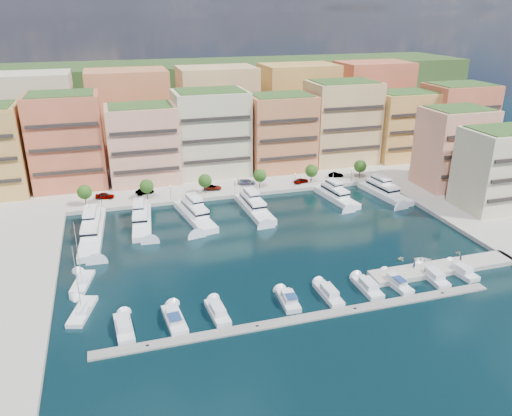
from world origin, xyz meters
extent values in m
plane|color=black|center=(0.00, 0.00, 0.00)|extent=(400.00, 400.00, 0.00)
cube|color=#9E998E|center=(0.00, 62.00, 0.00)|extent=(220.00, 64.00, 2.00)
cube|color=#253C18|center=(0.00, 110.00, 0.00)|extent=(240.00, 40.00, 58.00)
cube|color=gray|center=(-3.00, -30.00, 0.00)|extent=(72.00, 2.20, 0.35)
cube|color=#9E998E|center=(30.00, -22.00, 0.00)|extent=(32.00, 5.00, 2.00)
cube|color=#DB6B49|center=(-44.00, 52.00, 14.00)|extent=(20.00, 16.00, 26.00)
cube|color=black|center=(-44.00, 43.75, 14.00)|extent=(18.40, 0.50, 0.90)
cube|color=#2C5120|center=(-44.00, 52.00, 27.40)|extent=(17.60, 14.08, 0.80)
cube|color=#E79A80|center=(-23.00, 50.00, 12.00)|extent=(20.00, 15.00, 22.00)
cube|color=black|center=(-23.00, 42.25, 12.00)|extent=(18.40, 0.50, 0.90)
cube|color=#2C5120|center=(-23.00, 50.00, 23.40)|extent=(17.60, 13.20, 0.80)
cube|color=beige|center=(-2.00, 52.00, 13.50)|extent=(22.00, 16.00, 25.00)
cube|color=black|center=(-2.00, 43.75, 13.50)|extent=(20.24, 0.50, 0.90)
cube|color=#2C5120|center=(-2.00, 52.00, 26.40)|extent=(19.36, 14.08, 0.80)
cube|color=#D87A51|center=(20.00, 50.00, 12.50)|extent=(20.00, 15.00, 23.00)
cube|color=black|center=(20.00, 42.25, 12.50)|extent=(18.40, 0.50, 0.90)
cube|color=#2C5120|center=(20.00, 50.00, 24.40)|extent=(17.60, 13.20, 0.80)
cube|color=#E4C178|center=(42.00, 52.00, 14.00)|extent=(22.00, 16.00, 26.00)
cube|color=black|center=(42.00, 43.75, 14.00)|extent=(20.24, 0.50, 0.90)
cube|color=#2C5120|center=(42.00, 52.00, 27.40)|extent=(19.36, 14.08, 0.80)
cube|color=gold|center=(64.00, 50.00, 12.00)|extent=(20.00, 15.00, 22.00)
cube|color=black|center=(64.00, 42.25, 12.00)|extent=(18.40, 0.50, 0.90)
cube|color=#2C5120|center=(64.00, 50.00, 23.40)|extent=(17.60, 13.20, 0.80)
cube|color=#DB6B49|center=(84.00, 48.00, 13.00)|extent=(22.00, 16.00, 24.00)
cube|color=black|center=(84.00, 39.75, 13.00)|extent=(20.24, 0.50, 0.90)
cube|color=#2C5120|center=(84.00, 48.00, 25.40)|extent=(19.36, 14.08, 0.80)
cube|color=#E79A80|center=(62.00, 20.00, 12.00)|extent=(18.00, 14.00, 22.00)
cube|color=black|center=(62.00, 12.75, 12.00)|extent=(16.56, 0.50, 0.90)
cube|color=#2C5120|center=(62.00, 20.00, 23.40)|extent=(15.84, 12.32, 0.80)
cube|color=beige|center=(62.00, 2.00, 11.00)|extent=(18.00, 14.00, 20.00)
cube|color=#2C5120|center=(62.00, 2.00, 21.40)|extent=(15.84, 12.32, 0.80)
cube|color=beige|center=(-55.00, 74.00, 16.00)|extent=(26.00, 18.00, 30.00)
cube|color=#D87A51|center=(-25.00, 74.00, 16.00)|extent=(26.00, 18.00, 30.00)
cube|color=#E4C178|center=(5.00, 74.00, 16.00)|extent=(26.00, 18.00, 30.00)
cube|color=gold|center=(35.00, 74.00, 16.00)|extent=(26.00, 18.00, 30.00)
cube|color=#DB6B49|center=(65.00, 74.00, 16.00)|extent=(26.00, 18.00, 30.00)
cylinder|color=#473323|center=(-40.00, 33.50, 2.50)|extent=(0.24, 0.24, 3.00)
sphere|color=#1D4714|center=(-40.00, 33.50, 4.75)|extent=(3.80, 3.80, 3.80)
cylinder|color=#473323|center=(-24.00, 33.50, 2.50)|extent=(0.24, 0.24, 3.00)
sphere|color=#1D4714|center=(-24.00, 33.50, 4.75)|extent=(3.80, 3.80, 3.80)
cylinder|color=#473323|center=(-8.00, 33.50, 2.50)|extent=(0.24, 0.24, 3.00)
sphere|color=#1D4714|center=(-8.00, 33.50, 4.75)|extent=(3.80, 3.80, 3.80)
cylinder|color=#473323|center=(8.00, 33.50, 2.50)|extent=(0.24, 0.24, 3.00)
sphere|color=#1D4714|center=(8.00, 33.50, 4.75)|extent=(3.80, 3.80, 3.80)
cylinder|color=#473323|center=(24.00, 33.50, 2.50)|extent=(0.24, 0.24, 3.00)
sphere|color=#1D4714|center=(24.00, 33.50, 4.75)|extent=(3.80, 3.80, 3.80)
cylinder|color=#473323|center=(40.00, 33.50, 2.50)|extent=(0.24, 0.24, 3.00)
sphere|color=#1D4714|center=(40.00, 33.50, 4.75)|extent=(3.80, 3.80, 3.80)
cylinder|color=black|center=(-36.00, 31.20, 3.00)|extent=(0.10, 0.10, 4.00)
sphere|color=#FFF2CC|center=(-36.00, 31.20, 5.05)|extent=(0.30, 0.30, 0.30)
cylinder|color=black|center=(-18.00, 31.20, 3.00)|extent=(0.10, 0.10, 4.00)
sphere|color=#FFF2CC|center=(-18.00, 31.20, 5.05)|extent=(0.30, 0.30, 0.30)
cylinder|color=black|center=(0.00, 31.20, 3.00)|extent=(0.10, 0.10, 4.00)
sphere|color=#FFF2CC|center=(0.00, 31.20, 5.05)|extent=(0.30, 0.30, 0.30)
cylinder|color=black|center=(18.00, 31.20, 3.00)|extent=(0.10, 0.10, 4.00)
sphere|color=#FFF2CC|center=(18.00, 31.20, 5.05)|extent=(0.30, 0.30, 0.30)
cylinder|color=black|center=(36.00, 31.20, 3.00)|extent=(0.10, 0.10, 4.00)
sphere|color=#FFF2CC|center=(36.00, 31.20, 5.05)|extent=(0.30, 0.30, 0.30)
cube|color=white|center=(-38.33, 15.32, 0.35)|extent=(6.37, 27.60, 2.30)
cube|color=white|center=(-38.33, 18.06, 2.40)|extent=(4.73, 15.26, 1.80)
cube|color=black|center=(-38.33, 18.06, 2.40)|extent=(4.79, 15.33, 0.55)
cube|color=white|center=(-38.33, 20.25, 4.00)|extent=(3.27, 8.37, 1.40)
cylinder|color=#B2B2B7|center=(-38.33, 21.89, 5.60)|extent=(0.14, 0.14, 1.80)
cube|color=white|center=(-26.75, 18.59, 0.35)|extent=(6.09, 21.12, 2.30)
cube|color=white|center=(-26.75, 20.67, 2.40)|extent=(4.49, 11.72, 1.80)
cube|color=black|center=(-26.75, 20.67, 2.40)|extent=(4.56, 11.78, 0.55)
cube|color=white|center=(-26.75, 22.34, 4.00)|extent=(3.10, 6.45, 1.40)
cylinder|color=#B2B2B7|center=(-26.75, 23.59, 5.60)|extent=(0.14, 0.14, 1.80)
cube|color=black|center=(-26.75, 18.59, -0.10)|extent=(6.14, 21.17, 0.35)
cube|color=white|center=(-13.70, 18.48, 0.35)|extent=(7.95, 21.49, 2.30)
cube|color=white|center=(-13.70, 20.58, 2.40)|extent=(5.55, 12.02, 1.80)
cube|color=black|center=(-13.70, 20.58, 2.40)|extent=(5.62, 12.09, 0.55)
cube|color=white|center=(-13.70, 22.27, 4.00)|extent=(3.70, 6.67, 1.40)
cylinder|color=#B2B2B7|center=(-13.70, 23.53, 5.60)|extent=(0.14, 0.14, 1.80)
cube|color=white|center=(2.10, 18.83, 0.35)|extent=(5.56, 20.54, 2.30)
cube|color=white|center=(2.10, 20.86, 2.40)|extent=(4.31, 11.36, 1.80)
cube|color=black|center=(2.10, 20.86, 2.40)|extent=(4.37, 11.42, 0.55)
cube|color=white|center=(2.10, 22.49, 4.00)|extent=(3.05, 6.23, 1.40)
cylinder|color=#B2B2B7|center=(2.10, 23.71, 5.60)|extent=(0.14, 0.14, 1.80)
cube|color=white|center=(26.23, 20.42, 0.35)|extent=(6.52, 17.57, 2.30)
cube|color=white|center=(26.23, 22.14, 2.40)|extent=(4.72, 9.82, 1.80)
cube|color=black|center=(26.23, 22.14, 2.40)|extent=(4.78, 9.89, 0.55)
cube|color=white|center=(26.23, 23.51, 4.00)|extent=(3.21, 5.45, 1.40)
cylinder|color=#B2B2B7|center=(26.23, 24.54, 5.60)|extent=(0.14, 0.14, 1.80)
cube|color=white|center=(40.66, 19.49, 0.35)|extent=(7.37, 19.51, 2.30)
cube|color=white|center=(40.66, 21.39, 2.40)|extent=(5.35, 10.91, 1.80)
cube|color=black|center=(40.66, 21.39, 2.40)|extent=(5.42, 10.97, 0.55)
cube|color=white|center=(40.66, 22.91, 4.00)|extent=(3.65, 6.05, 1.40)
cylinder|color=#B2B2B7|center=(40.66, 24.05, 5.60)|extent=(0.14, 0.14, 1.80)
cube|color=silver|center=(-33.29, -24.50, 0.25)|extent=(3.22, 8.49, 1.40)
cube|color=silver|center=(-33.29, -24.92, 1.55)|extent=(2.35, 4.13, 1.10)
cube|color=black|center=(-33.29, -23.25, 1.30)|extent=(1.94, 0.23, 0.55)
cube|color=silver|center=(-24.95, -24.50, 0.25)|extent=(3.58, 8.91, 1.40)
cube|color=silver|center=(-24.95, -24.94, 1.55)|extent=(2.57, 4.35, 1.10)
cube|color=black|center=(-24.95, -23.19, 1.30)|extent=(2.05, 0.27, 0.55)
cube|color=navy|center=(-24.95, -26.07, 2.15)|extent=(2.20, 2.77, 0.12)
cube|color=silver|center=(-17.52, -24.50, 0.25)|extent=(3.19, 8.31, 1.40)
cube|color=silver|center=(-17.52, -24.91, 1.55)|extent=(2.30, 4.05, 1.10)
cube|color=black|center=(-17.52, -23.28, 1.30)|extent=(1.87, 0.24, 0.55)
cube|color=silver|center=(-4.46, -24.50, 0.25)|extent=(3.15, 7.30, 1.40)
cube|color=silver|center=(-4.46, -24.86, 1.55)|extent=(2.34, 3.55, 1.10)
cube|color=black|center=(-4.46, -23.43, 1.30)|extent=(1.99, 0.21, 0.55)
cube|color=navy|center=(-4.46, -25.79, 2.15)|extent=(2.05, 2.25, 0.12)
cube|color=silver|center=(3.38, -24.50, 0.25)|extent=(2.74, 8.66, 1.40)
cube|color=silver|center=(3.38, -24.93, 1.55)|extent=(2.08, 4.17, 1.10)
cube|color=black|center=(3.38, -23.21, 1.30)|extent=(1.84, 0.14, 0.55)
cube|color=silver|center=(11.41, -24.50, 0.25)|extent=(2.86, 8.11, 1.40)
cube|color=silver|center=(11.41, -24.91, 1.55)|extent=(2.23, 3.89, 1.10)
cube|color=black|center=(11.41, -23.28, 1.30)|extent=(2.05, 0.10, 0.55)
cube|color=silver|center=(17.38, -24.50, 0.25)|extent=(3.24, 8.70, 1.40)
cube|color=silver|center=(17.38, -24.93, 1.55)|extent=(2.29, 4.24, 1.10)
cube|color=black|center=(17.38, -23.22, 1.30)|extent=(1.77, 0.26, 0.55)
cube|color=navy|center=(17.38, -26.03, 2.15)|extent=(1.95, 2.70, 0.12)
cube|color=silver|center=(25.71, -24.50, 0.25)|extent=(3.07, 8.57, 1.40)
cube|color=silver|center=(25.71, -24.92, 1.55)|extent=(2.28, 4.15, 1.10)
cube|color=black|center=(25.71, -23.23, 1.30)|extent=(1.94, 0.19, 0.55)
cube|color=silver|center=(32.25, -24.50, 0.25)|extent=(3.64, 7.72, 1.40)
cube|color=silver|center=(32.25, -24.87, 1.55)|extent=(2.57, 3.81, 1.10)
cube|color=black|center=(32.25, -23.38, 1.30)|extent=(1.99, 0.34, 0.55)
cube|color=white|center=(-40.17, -6.85, 0.20)|extent=(4.75, 8.81, 1.20)
cube|color=white|center=(-40.17, -7.69, 1.10)|extent=(2.14, 2.44, 0.60)
cylinder|color=#B2B2B7|center=(-40.17, -6.43, 6.80)|extent=(0.14, 0.14, 12.00)
cylinder|color=#B2B2B7|center=(-40.17, -8.11, 1.80)|extent=(1.01, 3.68, 0.10)
cube|color=white|center=(-39.98, -17.28, 0.20)|extent=(5.34, 9.49, 1.20)
cube|color=white|center=(-39.98, -18.19, 1.10)|extent=(2.27, 2.66, 0.60)
cylinder|color=#B2B2B7|center=(-39.98, -16.83, 6.80)|extent=(0.14, 0.14, 12.00)
cylinder|color=#B2B2B7|center=(-39.98, -18.64, 1.80)|extent=(1.30, 3.93, 0.10)
imported|color=white|center=(28.16, -17.68, 0.37)|extent=(4.18, 3.48, 0.75)
imported|color=beige|center=(23.98, -15.80, 0.44)|extent=(1.91, 1.73, 0.88)
imported|color=beige|center=(37.42, -16.91, 0.35)|extent=(1.38, 1.20, 0.71)
imported|color=gray|center=(-35.14, 37.39, 1.86)|extent=(5.36, 3.21, 1.71)
imported|color=gray|center=(-24.38, 37.81, 1.82)|extent=(5.30, 3.34, 1.65)
imported|color=gray|center=(-5.41, 35.90, 1.70)|extent=(5.51, 3.63, 1.41)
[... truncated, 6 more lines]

